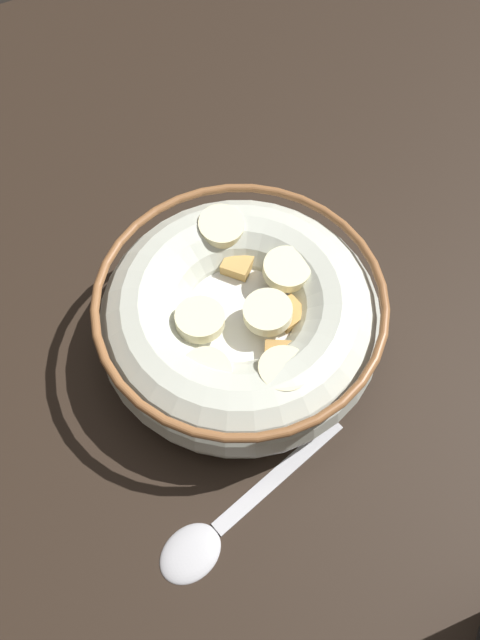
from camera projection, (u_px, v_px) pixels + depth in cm
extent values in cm
cube|color=black|center=(240.00, 346.00, 45.27)|extent=(95.22, 95.22, 2.00)
cylinder|color=beige|center=(240.00, 338.00, 44.14)|extent=(10.73, 10.73, 0.60)
torus|color=beige|center=(240.00, 319.00, 41.69)|extent=(19.50, 19.50, 6.20)
torus|color=brown|center=(240.00, 298.00, 39.24)|extent=(19.52, 19.52, 0.60)
cylinder|color=white|center=(240.00, 315.00, 41.11)|extent=(15.78, 15.78, 0.40)
cube|color=tan|center=(204.00, 241.00, 43.33)|extent=(2.61, 2.61, 0.87)
cube|color=tan|center=(334.00, 289.00, 41.41)|extent=(2.49, 2.44, 1.03)
cube|color=#AD7F42|center=(279.00, 356.00, 38.83)|extent=(2.70, 2.73, 1.12)
cube|color=#AD7F42|center=(219.00, 379.00, 37.88)|extent=(2.03, 1.97, 1.03)
cube|color=tan|center=(238.00, 264.00, 42.34)|extent=(2.73, 2.74, 0.94)
cube|color=tan|center=(314.00, 261.00, 42.32)|extent=(2.35, 2.40, 1.03)
cube|color=#B78947|center=(150.00, 342.00, 39.22)|extent=(2.51, 2.54, 0.98)
cube|color=#B78947|center=(289.00, 313.00, 40.39)|extent=(2.26, 2.29, 0.95)
cube|color=#AD7F42|center=(190.00, 372.00, 38.20)|extent=(2.35, 2.41, 1.06)
cube|color=tan|center=(164.00, 365.00, 38.41)|extent=(2.78, 2.79, 1.08)
cube|color=#AD7F42|center=(297.00, 390.00, 37.71)|extent=(2.72, 2.70, 1.03)
cylinder|color=beige|center=(221.00, 226.00, 42.23)|extent=(4.47, 4.51, 1.27)
cylinder|color=#F4EABC|center=(206.00, 373.00, 37.22)|extent=(4.13, 4.12, 1.50)
cylinder|color=beige|center=(198.00, 315.00, 38.97)|extent=(3.67, 3.67, 1.31)
cylinder|color=beige|center=(287.00, 269.00, 40.83)|extent=(4.03, 4.05, 1.13)
cylinder|color=beige|center=(291.00, 367.00, 37.19)|extent=(4.49, 4.49, 1.29)
cylinder|color=#F4EABC|center=(268.00, 312.00, 39.22)|extent=(4.46, 4.47, 1.10)
ellipsoid|color=#B7B7BC|center=(190.00, 552.00, 36.80)|extent=(4.74, 4.02, 0.80)
cube|color=#B7B7BC|center=(280.00, 474.00, 39.38)|extent=(10.80, 3.31, 0.36)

